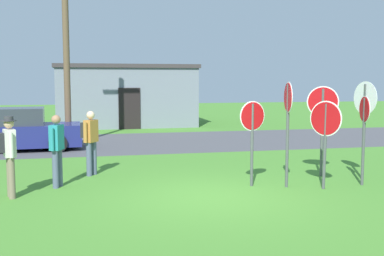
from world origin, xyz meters
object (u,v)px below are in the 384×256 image
Objects in this scene: stop_sign_leaning_left at (325,129)px; person_holding_notes at (9,151)px; stop_sign_far_back at (288,116)px; person_near_signs at (90,138)px; stop_sign_rear_right at (252,129)px; person_with_sunhat at (57,147)px; parked_car_on_street at (17,131)px; utility_pole at (66,36)px; stop_sign_leaning_right at (365,112)px; stop_sign_tallest at (364,126)px; stop_sign_center_cluster at (322,115)px.

stop_sign_leaning_left is 6.95m from person_holding_notes.
person_near_signs is (-4.44, 2.40, -0.68)m from stop_sign_far_back.
stop_sign_rear_right reaches higher than person_with_sunhat.
person_holding_notes is at bearing -83.33° from parked_car_on_street.
person_near_signs is at bearing 50.51° from person_holding_notes.
stop_sign_far_back is 1.41× the size of person_holding_notes.
person_holding_notes is (-6.14, 0.35, -0.65)m from stop_sign_far_back.
person_near_signs is (-3.68, 2.13, -0.37)m from stop_sign_rear_right.
utility_pole is at bearing 90.17° from person_with_sunhat.
person_near_signs is (2.53, -5.08, 0.29)m from parked_car_on_street.
utility_pole is at bearing 27.77° from parked_car_on_street.
stop_sign_leaning_right is 1.45× the size of person_with_sunhat.
stop_sign_tallest is (2.60, -0.47, 0.06)m from stop_sign_rear_right.
person_holding_notes is (-0.90, -8.04, -3.12)m from utility_pole.
stop_sign_tallest reaches higher than stop_sign_rear_right.
stop_sign_rear_right is at bearing -61.14° from utility_pole.
parked_car_on_street is at bearing 142.63° from stop_sign_leaning_right.
stop_sign_center_cluster is 7.59m from person_holding_notes.
stop_sign_leaning_left reaches higher than person_with_sunhat.
stop_sign_leaning_right is 8.42m from person_holding_notes.
utility_pole is at bearing 97.52° from person_near_signs.
person_with_sunhat is (-5.21, 1.15, -0.71)m from stop_sign_far_back.
person_with_sunhat is at bearing 174.48° from stop_sign_leaning_right.
person_near_signs is at bearing 166.39° from stop_sign_center_cluster.
person_near_signs is at bearing 152.19° from stop_sign_leaning_left.
stop_sign_far_back is (-0.77, 0.35, 0.28)m from stop_sign_leaning_left.
stop_sign_leaning_left reaches higher than parked_car_on_street.
stop_sign_rear_right is 0.86× the size of stop_sign_center_cluster.
stop_sign_far_back is (-1.84, 0.19, 0.25)m from stop_sign_tallest.
stop_sign_center_cluster reaches higher than person_with_sunhat.
stop_sign_rear_right is at bearing 160.31° from stop_sign_far_back.
stop_sign_rear_right is at bearing 169.85° from stop_sign_tallest.
utility_pole is at bearing 133.26° from stop_sign_leaning_right.
stop_sign_leaning_right is at bearing -33.05° from stop_sign_center_cluster.
person_holding_notes is (-8.39, -0.08, -0.69)m from stop_sign_leaning_right.
stop_sign_center_cluster is (8.37, -6.49, 0.92)m from parked_car_on_street.
parked_car_on_street is 7.18m from person_holding_notes.
stop_sign_leaning_right is 1.41× the size of person_holding_notes.
utility_pole reaches higher than stop_sign_leaning_left.
person_near_signs is at bearing -63.54° from parked_car_on_street.
person_with_sunhat is at bearing 169.18° from stop_sign_tallest.
person_holding_notes is at bearing 176.11° from stop_sign_tallest.
person_with_sunhat is (0.02, -7.24, -3.18)m from utility_pole.
stop_sign_center_cluster is at bearing 64.64° from stop_sign_leaning_left.
stop_sign_center_cluster is at bearing -1.44° from person_with_sunhat.
person_near_signs is (0.77, 1.25, 0.03)m from person_with_sunhat.
stop_sign_tallest reaches higher than person_near_signs.
stop_sign_tallest is 1.05× the size of stop_sign_leaning_left.
person_with_sunhat is at bearing 41.11° from person_holding_notes.
stop_sign_leaning_left is 0.89m from stop_sign_far_back.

